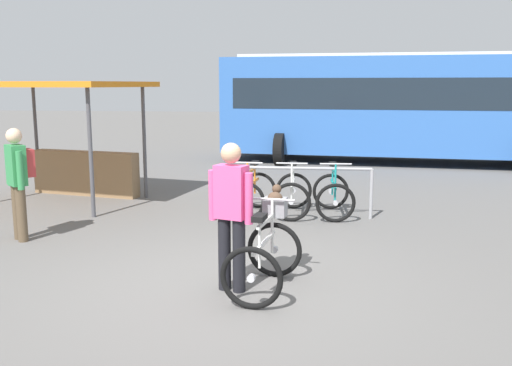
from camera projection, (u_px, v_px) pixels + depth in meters
ground_plane at (224, 284)px, 6.42m from camera, size 80.00×80.00×0.00m
bike_rack_rail at (299, 181)px, 9.55m from camera, size 2.51×0.12×0.88m
racked_bike_orange at (253, 193)px, 9.85m from camera, size 0.76×1.15×0.97m
racked_bike_white at (293, 194)px, 9.78m from camera, size 0.68×1.10×0.97m
racked_bike_teal at (333, 195)px, 9.71m from camera, size 0.74×1.16×0.98m
featured_bicycle at (267, 246)px, 6.23m from camera, size 0.80×1.24×1.09m
person_with_featured_bike at (231, 210)px, 6.08m from camera, size 0.51×0.30×1.64m
pedestrian_with_backpack at (18, 177)px, 8.09m from camera, size 0.47×0.47×1.64m
bus_distant at (399, 102)px, 16.11m from camera, size 10.18×3.99×3.08m
market_stall at (71, 129)px, 10.99m from camera, size 3.49×2.87×2.30m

